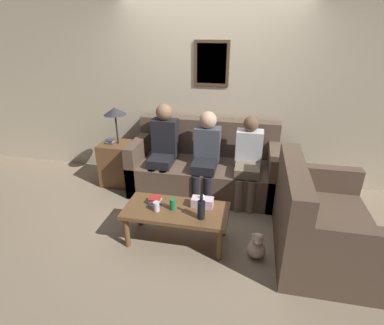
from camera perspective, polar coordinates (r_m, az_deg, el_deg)
name	(u,v)px	position (r m, az deg, el deg)	size (l,w,h in m)	color
ground_plane	(197,208)	(3.95, 1.05, -8.69)	(16.00, 16.00, 0.00)	gray
wall_back	(211,92)	(4.38, 3.69, 13.18)	(9.00, 0.08, 2.60)	beige
couch_main	(205,168)	(4.25, 2.43, -1.05)	(1.99, 0.90, 0.96)	brown
couch_side	(318,225)	(3.34, 22.85, -10.95)	(0.90, 1.28, 0.96)	brown
coffee_table	(176,214)	(3.23, -3.03, -9.71)	(1.11, 0.51, 0.41)	brown
side_table_with_lamp	(117,159)	(4.52, -14.10, 0.57)	(0.42, 0.42, 1.16)	brown
wine_bottle	(201,209)	(3.00, 1.78, -8.89)	(0.08, 0.08, 0.27)	black
drinking_glass	(156,206)	(3.16, -6.81, -8.30)	(0.07, 0.07, 0.10)	silver
book_stack	(155,200)	(3.30, -7.09, -7.16)	(0.16, 0.11, 0.07)	navy
soda_can	(173,204)	(3.16, -3.70, -7.92)	(0.07, 0.07, 0.12)	#197A38
tissue_box	(202,202)	(3.21, 1.99, -7.54)	(0.23, 0.12, 0.15)	silver
person_left	(163,146)	(4.11, -5.49, 3.21)	(0.34, 0.57, 1.23)	black
person_middle	(206,152)	(3.96, 2.69, 1.99)	(0.34, 0.60, 1.16)	black
person_right	(248,158)	(3.92, 10.64, 0.91)	(0.34, 0.58, 1.13)	#756651
teddy_bear	(257,247)	(3.22, 12.20, -15.41)	(0.18, 0.18, 0.29)	beige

